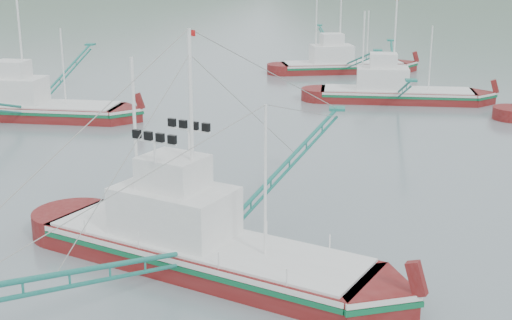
# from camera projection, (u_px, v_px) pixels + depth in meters

# --- Properties ---
(ground) EXTENTS (1200.00, 1200.00, 0.00)m
(ground) POSITION_uv_depth(u_px,v_px,m) (244.00, 256.00, 35.15)
(ground) COLOR slate
(ground) RESTS_ON ground
(main_boat) EXTENTS (16.85, 28.36, 12.11)m
(main_boat) POSITION_uv_depth(u_px,v_px,m) (201.00, 218.00, 33.18)
(main_boat) COLOR #620F0E
(main_boat) RESTS_ON ground
(bg_boat_far) EXTENTS (15.26, 27.50, 11.13)m
(bg_boat_far) POSITION_uv_depth(u_px,v_px,m) (395.00, 87.00, 71.12)
(bg_boat_far) COLOR #620F0E
(bg_boat_far) RESTS_ON ground
(bg_boat_left) EXTENTS (16.43, 29.40, 11.90)m
(bg_boat_left) POSITION_uv_depth(u_px,v_px,m) (29.00, 100.00, 63.98)
(bg_boat_left) COLOR #620F0E
(bg_boat_left) RESTS_ON ground
(bg_boat_extra) EXTENTS (15.70, 27.04, 11.13)m
(bg_boat_extra) POSITION_uv_depth(u_px,v_px,m) (342.00, 56.00, 88.55)
(bg_boat_extra) COLOR #620F0E
(bg_boat_extra) RESTS_ON ground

